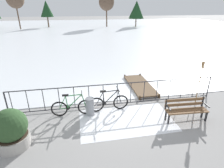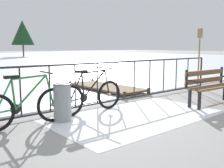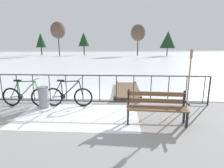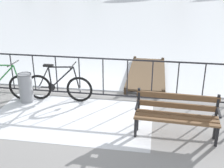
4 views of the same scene
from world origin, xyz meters
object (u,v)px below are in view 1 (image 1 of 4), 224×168
bicycle_near_railing (109,103)px  bicycle_second (73,107)px  park_bench (186,108)px  planter_with_shrub (11,130)px  trash_bin (90,106)px  oar_upright (200,80)px

bicycle_near_railing → bicycle_second: size_ratio=1.00×
bicycle_second → park_bench: 4.44m
park_bench → planter_with_shrub: (-6.11, -0.37, 0.12)m
trash_bin → bicycle_near_railing: bearing=12.4°
bicycle_second → planter_with_shrub: 2.35m
park_bench → bicycle_near_railing: bearing=157.0°
oar_upright → bicycle_second: bearing=180.0°
bicycle_second → trash_bin: size_ratio=2.34×
trash_bin → planter_with_shrub: bearing=-150.9°
bicycle_near_railing → park_bench: (2.81, -1.20, 0.14)m
trash_bin → park_bench: bearing=-15.8°
bicycle_second → planter_with_shrub: planter_with_shrub is taller
bicycle_second → park_bench: (4.30, -1.10, 0.14)m
bicycle_second → oar_upright: size_ratio=0.86×
planter_with_shrub → trash_bin: (2.50, 1.39, -0.26)m
planter_with_shrub → trash_bin: planter_with_shrub is taller
bicycle_near_railing → bicycle_second: (-1.49, -0.09, 0.00)m
bicycle_second → trash_bin: 0.69m
trash_bin → oar_upright: 4.90m
bicycle_near_railing → planter_with_shrub: bearing=-154.6°
bicycle_near_railing → planter_with_shrub: planter_with_shrub is taller
park_bench → planter_with_shrub: planter_with_shrub is taller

